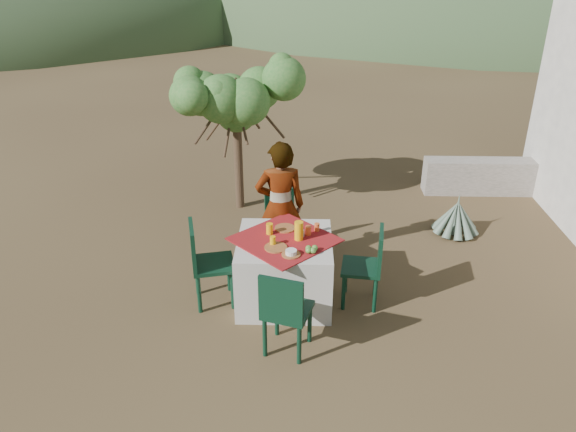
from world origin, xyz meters
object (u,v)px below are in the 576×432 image
Objects in this scene: chair_right at (369,264)px; agave at (456,218)px; chair_far at (282,219)px; table at (285,269)px; person at (280,206)px; shrub_tree at (241,104)px; chair_near at (285,310)px; juice_pitcher at (299,231)px; chair_left at (205,260)px.

chair_right is 2.22m from agave.
table is at bearing -105.59° from chair_far.
person is at bearing -110.00° from chair_far.
shrub_tree is at bearing 94.38° from chair_far.
juice_pitcher is at bearing -80.22° from chair_near.
juice_pitcher reaches higher than chair_right.
table is at bearing -144.44° from agave.
chair_right is at bearing 133.86° from person.
table is 1.40× the size of chair_near.
chair_left reaches higher than table.
chair_near is at bearing 85.70° from person.
chair_near is (0.03, -0.95, 0.14)m from table.
chair_near is 4.45× the size of juice_pitcher.
chair_left is at bearing -151.15° from agave.
chair_far is at bearing -131.17° from chair_right.
chair_near is 0.96× the size of chair_left.
chair_left is (-0.86, -0.10, 0.16)m from table.
chair_right is (0.88, 0.89, -0.01)m from chair_near.
shrub_tree reaches higher than table.
juice_pitcher is (0.23, -1.07, 0.41)m from chair_far.
agave is at bearing 148.54° from chair_right.
shrub_tree is at bearing 164.47° from agave.
agave is 3.26× the size of juice_pitcher.
juice_pitcher is at bearing -97.61° from chair_far.
table is at bearing -97.02° from chair_left.
chair_near is at bearing -87.93° from table.
person reaches higher than chair_left.
chair_near is 1.69m from person.
chair_right is at bearing -68.40° from chair_far.
person is at bearing -57.42° from chair_left.
chair_far is 2.02m from chair_near.
chair_left is 1.07× the size of chair_right.
chair_near is (0.11, -2.02, 0.06)m from chair_far.
chair_left is 2.78m from shrub_tree.
shrub_tree is at bearing 105.77° from table.
chair_near is at bearing -147.11° from chair_left.
table is at bearing 88.03° from person.
person is at bearing -69.26° from chair_near.
table is 0.84m from person.
table is at bearing -74.23° from shrub_tree.
agave is (2.30, 1.65, -0.15)m from table.
shrub_tree is (-0.62, 1.77, 0.76)m from person.
chair_right reaches higher than table.
person is (-0.00, -0.36, 0.35)m from chair_far.
chair_near is 1.37× the size of agave.
agave is at bearing -114.23° from chair_near.
table is 1.08m from chair_far.
person is (-0.99, 0.77, 0.31)m from chair_right.
juice_pitcher is (-0.76, 0.06, 0.36)m from chair_right.
shrub_tree is at bearing -16.93° from chair_left.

